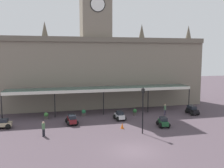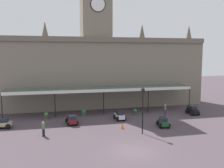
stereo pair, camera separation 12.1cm
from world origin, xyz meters
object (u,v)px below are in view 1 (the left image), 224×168
Objects in this scene: pedestrian_beside_cars at (165,109)px; car_beige_sedan at (3,124)px; car_green_sedan at (163,123)px; car_black_estate at (192,110)px; planter_by_canopy at (46,116)px; planter_forecourt_centre at (135,112)px; car_white_sedan at (120,116)px; victorian_lamppost at (143,105)px; traffic_cone at (122,126)px; car_maroon_estate at (72,120)px; pedestrian_near_entrance at (44,128)px; planter_near_kerb at (84,113)px.

car_beige_sedan is at bearing -175.83° from pedestrian_beside_cars.
car_black_estate is (7.02, 4.99, 0.06)m from car_green_sedan.
planter_forecourt_centre is (12.72, -0.61, 0.00)m from planter_by_canopy.
car_white_sedan is 1.01× the size of car_beige_sedan.
victorian_lamppost is 14.34m from planter_by_canopy.
traffic_cone is at bearing 125.88° from victorian_lamppost.
victorian_lamppost is (7.55, -5.67, 2.70)m from car_maroon_estate.
traffic_cone is at bearing 175.97° from car_green_sedan.
pedestrian_beside_cars is at bearing 6.93° from car_maroon_estate.
victorian_lamppost reaches higher than traffic_cone.
car_black_estate reaches higher than car_green_sedan.
pedestrian_near_entrance is at bearing -90.46° from planter_by_canopy.
planter_forecourt_centre is (17.71, 2.63, -0.01)m from car_beige_sedan.
pedestrian_beside_cars is 2.40× the size of traffic_cone.
planter_near_kerb is (2.00, 3.95, -0.07)m from car_maroon_estate.
car_beige_sedan is at bearing 166.60° from traffic_cone.
car_white_sedan is 0.40× the size of victorian_lamppost.
car_maroon_estate is 2.42× the size of planter_by_canopy.
car_black_estate is 1.36× the size of pedestrian_near_entrance.
pedestrian_near_entrance is (4.93, -4.16, 0.41)m from car_beige_sedan.
car_maroon_estate reaches higher than car_beige_sedan.
pedestrian_near_entrance is at bearing -123.58° from planter_near_kerb.
pedestrian_near_entrance reaches higher than planter_near_kerb.
victorian_lamppost is at bearing -102.68° from planter_forecourt_centre.
car_maroon_estate is 1.07× the size of car_green_sedan.
pedestrian_beside_cars is at bearing 62.87° from car_green_sedan.
pedestrian_beside_cars reaches higher than car_maroon_estate.
car_green_sedan is (11.02, -3.66, -0.06)m from car_maroon_estate.
car_beige_sedan is at bearing 169.07° from car_green_sedan.
pedestrian_beside_cars reaches higher than car_black_estate.
car_white_sedan is at bearing 2.36° from car_beige_sedan.
car_black_estate reaches higher than planter_forecourt_centre.
car_maroon_estate is 8.28m from car_beige_sedan.
car_beige_sedan is 1.25× the size of pedestrian_near_entrance.
car_green_sedan is 2.26× the size of planter_by_canopy.
planter_near_kerb is at bearing 170.71° from car_black_estate.
car_maroon_estate is 2.42× the size of planter_forecourt_centre.
planter_near_kerb is 7.54m from planter_forecourt_centre.
victorian_lamppost is at bearing -130.18° from pedestrian_beside_cars.
car_white_sedan is 0.97× the size of car_green_sedan.
car_green_sedan is 14.38m from pedestrian_near_entrance.
car_white_sedan is 6.99m from victorian_lamppost.
car_white_sedan is at bearing 25.74° from pedestrian_near_entrance.
pedestrian_near_entrance reaches higher than traffic_cone.
pedestrian_near_entrance is 7.41m from planter_by_canopy.
pedestrian_beside_cars is 18.05m from pedestrian_near_entrance.
car_maroon_estate reaches higher than car_white_sedan.
pedestrian_beside_cars reaches higher than traffic_cone.
car_beige_sedan is 6.47m from pedestrian_near_entrance.
planter_by_canopy is 12.74m from planter_forecourt_centre.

